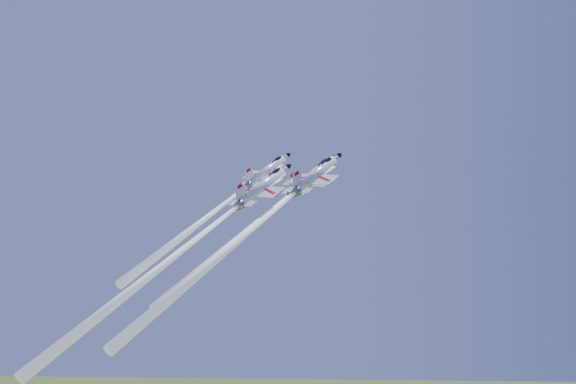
{
  "coord_description": "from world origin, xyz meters",
  "views": [
    {
      "loc": [
        6.48,
        -121.32,
        80.02
      ],
      "look_at": [
        0.0,
        0.0,
        91.83
      ],
      "focal_mm": 40.0,
      "sensor_mm": 36.0,
      "label": 1
    }
  ],
  "objects_px": {
    "jet_left": "(221,207)",
    "jet_slot": "(189,245)",
    "jet_right": "(253,228)",
    "jet_lead": "(265,216)"
  },
  "relations": [
    {
      "from": "jet_left",
      "to": "jet_lead",
      "type": "bearing_deg",
      "value": 23.66
    },
    {
      "from": "jet_left",
      "to": "jet_right",
      "type": "xyz_separation_m",
      "value": [
        7.4,
        -13.68,
        -4.55
      ]
    },
    {
      "from": "jet_lead",
      "to": "jet_right",
      "type": "height_order",
      "value": "jet_lead"
    },
    {
      "from": "jet_left",
      "to": "jet_right",
      "type": "distance_m",
      "value": 16.2
    },
    {
      "from": "jet_lead",
      "to": "jet_right",
      "type": "bearing_deg",
      "value": -58.08
    },
    {
      "from": "jet_left",
      "to": "jet_slot",
      "type": "bearing_deg",
      "value": -73.7
    },
    {
      "from": "jet_left",
      "to": "jet_right",
      "type": "relative_size",
      "value": 0.81
    },
    {
      "from": "jet_left",
      "to": "jet_slot",
      "type": "distance_m",
      "value": 12.94
    },
    {
      "from": "jet_slot",
      "to": "jet_right",
      "type": "bearing_deg",
      "value": 18.55
    },
    {
      "from": "jet_left",
      "to": "jet_slot",
      "type": "xyz_separation_m",
      "value": [
        -3.67,
        -10.17,
        -7.11
      ]
    }
  ]
}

